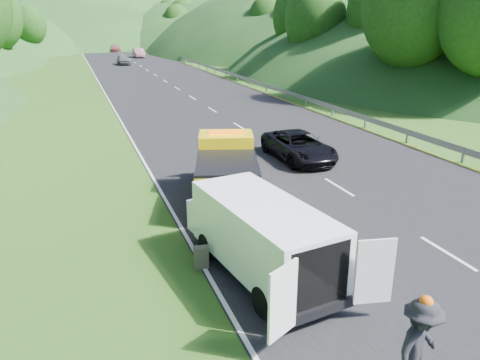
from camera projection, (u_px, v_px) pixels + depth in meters
name	position (u px, v px, depth m)	size (l,w,h in m)	color
ground	(322.00, 240.00, 14.43)	(320.00, 320.00, 0.00)	#38661E
road_surface	(165.00, 81.00, 50.95)	(14.00, 200.00, 0.02)	black
guardrail	(200.00, 68.00, 64.41)	(0.06, 140.00, 1.52)	gray
tree_line_right	(264.00, 61.00, 75.14)	(14.00, 140.00, 14.00)	#295A1A
hills_backdrop	(114.00, 42.00, 136.29)	(201.00, 288.60, 44.00)	#2D5B23
tow_truck	(227.00, 169.00, 17.34)	(3.63, 5.99, 2.42)	black
white_van	(260.00, 234.00, 12.14)	(3.36, 6.19, 2.09)	black
woman	(209.00, 249.00, 13.86)	(0.58, 0.42, 1.58)	white
child	(258.00, 246.00, 14.04)	(0.46, 0.36, 0.94)	tan
suitcase	(201.00, 257.00, 12.73)	(0.40, 0.22, 0.65)	#504B3C
passing_suv	(298.00, 160.00, 22.67)	(2.21, 4.79, 1.33)	black
dist_car_a	(124.00, 65.00, 68.96)	(1.70, 4.23, 1.44)	#47474B
dist_car_b	(139.00, 58.00, 81.89)	(1.65, 4.73, 1.56)	#7B5260
dist_car_c	(115.00, 52.00, 96.19)	(2.00, 4.92, 1.43)	brown
dist_car_d	(111.00, 48.00, 109.11)	(1.70, 4.23, 1.44)	#4D5F65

